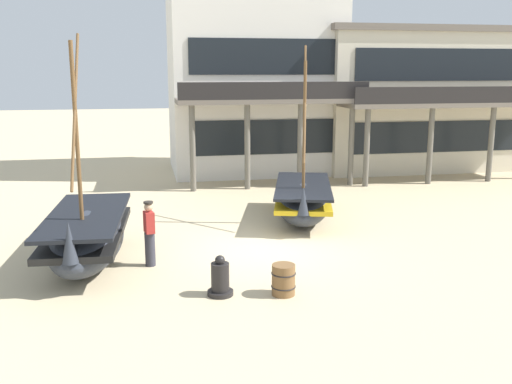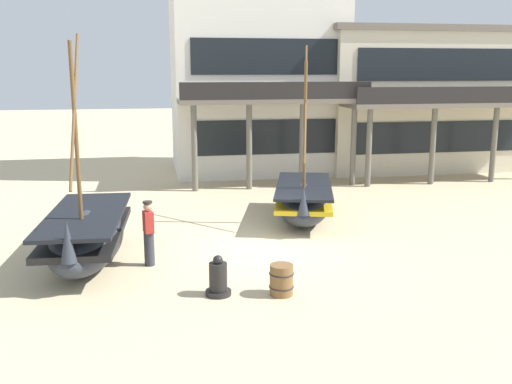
% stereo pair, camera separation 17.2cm
% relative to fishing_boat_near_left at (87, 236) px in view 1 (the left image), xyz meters
% --- Properties ---
extents(ground_plane, '(120.00, 120.00, 0.00)m').
position_rel_fishing_boat_near_left_xyz_m(ground_plane, '(4.69, 0.43, -0.74)').
color(ground_plane, '#CCB78E').
extents(fishing_boat_near_left, '(2.13, 4.98, 5.79)m').
position_rel_fishing_boat_near_left_xyz_m(fishing_boat_near_left, '(0.00, 0.00, 0.00)').
color(fishing_boat_near_left, '#2D333D').
rests_on(fishing_boat_near_left, ground).
extents(fishing_boat_centre_large, '(2.94, 4.95, 5.69)m').
position_rel_fishing_boat_near_left_xyz_m(fishing_boat_centre_large, '(6.65, 3.25, -0.08)').
color(fishing_boat_centre_large, '#2D333D').
rests_on(fishing_boat_centre_large, ground).
extents(fisherman_by_hull, '(0.29, 0.40, 1.68)m').
position_rel_fishing_boat_near_left_xyz_m(fisherman_by_hull, '(1.57, -0.47, 0.09)').
color(fisherman_by_hull, '#33333D').
rests_on(fisherman_by_hull, ground).
extents(capstan_winch, '(0.58, 0.58, 0.92)m').
position_rel_fishing_boat_near_left_xyz_m(capstan_winch, '(3.06, -2.75, -0.38)').
color(capstan_winch, black).
rests_on(capstan_winch, ground).
extents(wooden_barrel, '(0.56, 0.56, 0.70)m').
position_rel_fishing_boat_near_left_xyz_m(wooden_barrel, '(4.44, -3.01, -0.39)').
color(wooden_barrel, brown).
rests_on(wooden_barrel, ground).
extents(harbor_building_main, '(8.25, 7.97, 10.88)m').
position_rel_fishing_boat_near_left_xyz_m(harbor_building_main, '(6.86, 13.20, 4.69)').
color(harbor_building_main, white).
rests_on(harbor_building_main, ground).
extents(harbor_building_annex, '(10.63, 9.04, 6.92)m').
position_rel_fishing_boat_near_left_xyz_m(harbor_building_annex, '(15.18, 13.29, 2.73)').
color(harbor_building_annex, beige).
rests_on(harbor_building_annex, ground).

